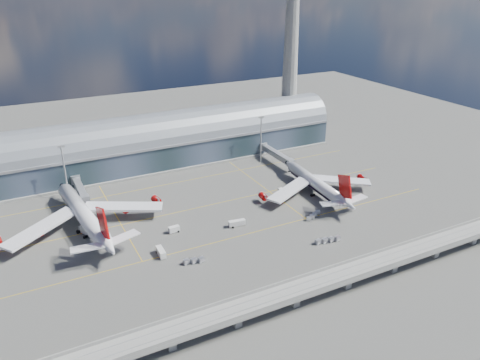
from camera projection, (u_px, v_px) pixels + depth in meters
name	position (u px, v px, depth m)	size (l,w,h in m)	color
ground	(220.00, 227.00, 188.83)	(500.00, 500.00, 0.00)	#474744
taxi_lines	(199.00, 205.00, 206.84)	(200.00, 80.12, 0.01)	gold
terminal	(158.00, 144.00, 247.82)	(200.00, 30.00, 28.00)	#1F2D33
control_tower	(291.00, 54.00, 271.35)	(19.00, 19.00, 103.00)	gray
guideway	(296.00, 291.00, 141.89)	(220.00, 8.50, 7.20)	gray
floodlight_mast_left	(65.00, 171.00, 207.24)	(3.00, 0.70, 25.70)	gray
floodlight_mast_right	(261.00, 138.00, 249.12)	(3.00, 0.70, 25.70)	gray
airliner_left	(84.00, 215.00, 185.04)	(66.33, 69.74, 21.24)	white
airliner_right	(316.00, 184.00, 215.89)	(56.26, 58.81, 18.65)	white
jet_bridge_left	(80.00, 188.00, 211.14)	(4.40, 28.00, 7.25)	gray
jet_bridge_right	(275.00, 153.00, 252.20)	(4.40, 32.00, 7.25)	gray
service_truck_0	(161.00, 252.00, 169.08)	(2.45, 6.51, 2.67)	silver
service_truck_1	(174.00, 229.00, 184.58)	(4.45, 2.40, 2.51)	silver
service_truck_2	(237.00, 223.00, 189.16)	(7.08, 2.80, 2.50)	silver
service_truck_3	(282.00, 193.00, 215.63)	(2.81, 5.78, 2.69)	silver
service_truck_4	(303.00, 180.00, 228.68)	(2.83, 4.82, 2.64)	silver
service_truck_5	(88.00, 231.00, 182.60)	(5.07, 7.27, 3.28)	silver
cargo_train_0	(194.00, 261.00, 164.86)	(7.97, 3.37, 1.74)	gray
cargo_train_1	(328.00, 240.00, 177.69)	(10.76, 3.40, 1.77)	gray
cargo_train_2	(313.00, 216.00, 196.04)	(9.21, 5.31, 1.58)	gray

